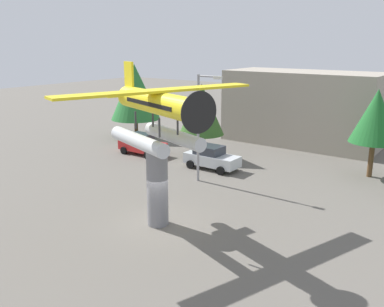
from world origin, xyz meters
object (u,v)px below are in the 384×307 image
at_px(car_near_red, 142,144).
at_px(storefront_building, 302,108).
at_px(streetlight_primary, 201,120).
at_px(floatplane_monument, 157,113).
at_px(tree_center_back, 376,116).
at_px(car_mid_silver, 211,157).
at_px(tree_east, 201,109).
at_px(display_pedestal, 157,186).
at_px(tree_west, 135,92).

relative_size(car_near_red, storefront_building, 0.30).
relative_size(car_near_red, streetlight_primary, 0.58).
height_order(floatplane_monument, car_near_red, floatplane_monument).
height_order(car_near_red, tree_center_back, tree_center_back).
bearing_deg(car_mid_silver, car_near_red, 179.78).
relative_size(floatplane_monument, tree_east, 1.68).
bearing_deg(storefront_building, car_near_red, -127.36).
bearing_deg(display_pedestal, streetlight_primary, 107.69).
relative_size(display_pedestal, car_mid_silver, 1.01).
relative_size(display_pedestal, tree_center_back, 0.68).
bearing_deg(tree_west, storefront_building, 28.25).
height_order(storefront_building, tree_west, tree_west).
height_order(display_pedestal, tree_center_back, tree_center_back).
relative_size(car_near_red, car_mid_silver, 1.00).
bearing_deg(display_pedestal, car_near_red, 136.24).
bearing_deg(streetlight_primary, tree_west, 150.60).
bearing_deg(storefront_building, streetlight_primary, -94.21).
bearing_deg(tree_east, streetlight_primary, -55.46).
xyz_separation_m(storefront_building, tree_center_back, (8.00, -7.03, 0.98)).
height_order(car_near_red, tree_east, tree_east).
xyz_separation_m(display_pedestal, car_near_red, (-10.36, 9.92, -1.25)).
height_order(storefront_building, tree_center_back, storefront_building).
height_order(car_mid_silver, tree_center_back, tree_center_back).
bearing_deg(display_pedestal, car_mid_silver, 108.28).
distance_m(floatplane_monument, car_near_red, 15.32).
relative_size(floatplane_monument, streetlight_primary, 1.41).
relative_size(tree_west, tree_east, 1.20).
height_order(car_near_red, storefront_building, storefront_building).
bearing_deg(tree_east, car_near_red, -154.33).
distance_m(car_near_red, streetlight_primary, 9.25).
bearing_deg(floatplane_monument, display_pedestal, -180.00).
xyz_separation_m(car_near_red, storefront_building, (9.22, 12.08, 2.47)).
bearing_deg(tree_center_back, storefront_building, 138.71).
bearing_deg(car_near_red, tree_east, 25.67).
relative_size(car_mid_silver, tree_east, 0.69).
xyz_separation_m(streetlight_primary, storefront_building, (1.10, 14.96, -0.90)).
bearing_deg(streetlight_primary, storefront_building, 85.79).
height_order(floatplane_monument, streetlight_primary, floatplane_monument).
distance_m(streetlight_primary, tree_center_back, 12.08).
bearing_deg(tree_center_back, floatplane_monument, -114.16).
distance_m(floatplane_monument, tree_center_back, 16.54).
distance_m(car_near_red, car_mid_silver, 7.09).
xyz_separation_m(floatplane_monument, car_mid_silver, (-3.39, 9.94, -5.05)).
height_order(display_pedestal, car_near_red, display_pedestal).
xyz_separation_m(display_pedestal, tree_west, (-15.30, 14.39, 2.44)).
bearing_deg(car_near_red, floatplane_monument, -43.54).
xyz_separation_m(streetlight_primary, tree_center_back, (9.10, 7.94, 0.08)).
bearing_deg(car_mid_silver, tree_center_back, 26.62).
bearing_deg(car_mid_silver, streetlight_primary, -70.27).
bearing_deg(floatplane_monument, car_near_red, 155.66).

